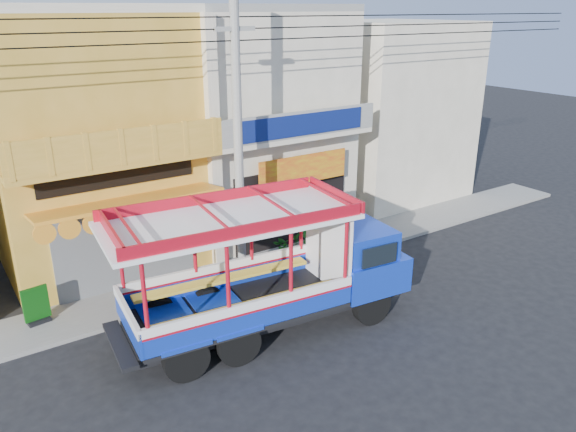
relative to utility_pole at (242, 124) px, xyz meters
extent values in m
plane|color=black|center=(0.85, -3.30, -5.03)|extent=(90.00, 90.00, 0.00)
cube|color=slate|center=(0.85, 0.70, -4.97)|extent=(30.00, 2.00, 0.12)
cube|color=#B68A28|center=(-3.15, 4.70, -1.03)|extent=(6.00, 6.00, 8.00)
cube|color=#595B5E|center=(-3.15, 1.68, -3.63)|extent=(4.20, 0.10, 2.60)
cube|color=orange|center=(-3.15, 0.95, -1.98)|extent=(5.20, 1.50, 0.31)
cube|color=#B68A28|center=(-3.15, 1.35, -0.98)|extent=(6.00, 0.70, 0.18)
cube|color=#B68A28|center=(-3.15, 1.05, -0.43)|extent=(6.00, 0.12, 0.95)
cube|color=black|center=(-3.15, 1.67, -1.48)|extent=(4.50, 0.04, 0.45)
cube|color=beige|center=(-3.15, 4.70, 3.09)|extent=(6.00, 6.00, 0.24)
cube|color=beige|center=(2.85, 4.70, -1.03)|extent=(6.00, 6.00, 8.00)
cube|color=black|center=(2.85, 1.68, -3.53)|extent=(4.60, 0.12, 2.80)
cube|color=gold|center=(3.15, 1.40, -2.13)|extent=(3.60, 0.05, 1.00)
cube|color=beige|center=(2.85, 1.35, -0.98)|extent=(6.00, 0.70, 0.18)
cube|color=gray|center=(2.85, 1.05, -0.48)|extent=(6.00, 0.12, 0.85)
cube|color=navy|center=(2.85, 0.98, -0.48)|extent=(4.80, 0.06, 0.70)
cube|color=gray|center=(2.85, 4.70, 3.09)|extent=(6.00, 6.00, 0.24)
cube|color=beige|center=(-0.15, 1.55, -1.03)|extent=(0.35, 0.30, 8.00)
cube|color=beige|center=(9.85, 4.70, -1.23)|extent=(6.00, 6.00, 7.60)
cylinder|color=gray|center=(-0.15, 0.00, -0.53)|extent=(0.26, 0.26, 9.00)
cube|color=gray|center=(-0.15, 0.00, 2.57)|extent=(1.20, 0.12, 0.12)
cylinder|color=black|center=(0.85, 0.00, 2.27)|extent=(28.00, 0.04, 0.04)
cylinder|color=black|center=(0.85, 0.00, 2.57)|extent=(28.00, 0.04, 0.04)
cylinder|color=black|center=(0.85, 0.00, 2.87)|extent=(28.00, 0.04, 0.04)
cylinder|color=black|center=(1.66, -3.92, -4.49)|extent=(1.12, 0.41, 1.09)
cylinder|color=black|center=(1.86, -1.86, -4.49)|extent=(1.12, 0.41, 1.09)
cylinder|color=black|center=(-2.26, -3.53, -4.49)|extent=(1.12, 0.41, 1.09)
cylinder|color=black|center=(-2.05, -1.46, -4.49)|extent=(1.12, 0.41, 1.09)
cylinder|color=black|center=(-3.56, -3.40, -4.49)|extent=(1.12, 0.41, 1.09)
cylinder|color=black|center=(-3.35, -1.33, -4.49)|extent=(1.12, 0.41, 1.09)
cube|color=black|center=(-0.85, -2.63, -4.38)|extent=(7.48, 2.53, 0.31)
cube|color=#1238CA|center=(1.98, -2.91, -3.78)|extent=(2.20, 2.59, 0.98)
cube|color=#1238CA|center=(1.81, -2.90, -2.90)|extent=(1.74, 2.35, 0.82)
cube|color=black|center=(2.58, -2.98, -2.96)|extent=(0.26, 1.92, 0.60)
cube|color=black|center=(-1.74, -2.54, -4.16)|extent=(5.62, 2.94, 0.13)
cube|color=#1238CA|center=(-1.86, -3.69, -3.78)|extent=(5.39, 0.63, 0.66)
cube|color=white|center=(-1.86, -3.69, -3.48)|extent=(5.39, 0.64, 0.24)
cube|color=#1238CA|center=(-1.63, -1.39, -3.78)|extent=(5.39, 0.63, 0.66)
cube|color=white|center=(-1.63, -1.39, -3.48)|extent=(5.39, 0.64, 0.24)
cylinder|color=#B30E1E|center=(-4.39, -3.41, -2.57)|extent=(0.11, 0.11, 1.75)
cylinder|color=#B30E1E|center=(-4.16, -1.15, -2.57)|extent=(0.11, 0.11, 1.75)
cube|color=white|center=(0.97, -2.81, -2.93)|extent=(0.31, 2.21, 2.46)
cube|color=white|center=(-1.85, -2.53, -1.70)|extent=(6.30, 3.27, 0.11)
cube|color=#B30E1E|center=(-1.85, -2.53, -1.50)|extent=(6.07, 3.14, 0.28)
cube|color=black|center=(-5.93, 0.98, -4.86)|extent=(0.61, 0.39, 0.11)
cube|color=#0C460D|center=(-5.93, 0.98, -4.33)|extent=(0.69, 0.17, 0.95)
imported|color=#195819|center=(1.78, 0.40, -4.39)|extent=(1.16, 1.08, 1.05)
imported|color=#195819|center=(2.87, 0.71, -4.46)|extent=(0.65, 0.63, 0.91)
camera|label=1|loc=(-7.72, -13.78, 3.12)|focal=35.00mm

